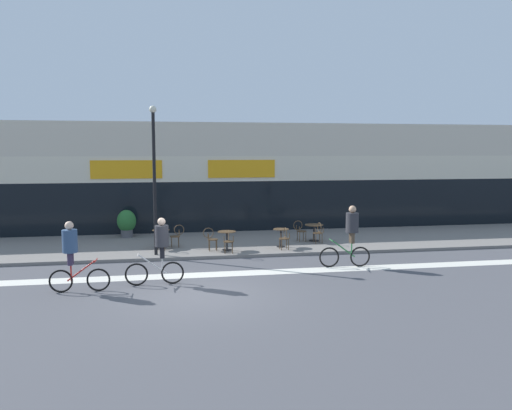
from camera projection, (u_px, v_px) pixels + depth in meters
ground_plane at (198, 295)px, 13.83m from camera, size 120.00×120.00×0.00m
sidewalk_slab at (188, 244)px, 20.92m from camera, size 40.00×5.50×0.12m
storefront_facade at (184, 177)px, 25.26m from camera, size 40.00×4.06×5.31m
bike_lane_stripe at (194, 275)px, 15.98m from camera, size 36.00×0.70×0.01m
bistro_table_0 at (161, 235)px, 19.90m from camera, size 0.67×0.67×0.72m
bistro_table_1 at (227, 237)px, 19.37m from camera, size 0.71×0.71×0.74m
bistro_table_2 at (281, 234)px, 20.03m from camera, size 0.63×0.63×0.73m
bistro_table_3 at (314, 229)px, 21.37m from camera, size 0.79×0.79×0.71m
cafe_chair_0_near at (161, 237)px, 19.29m from camera, size 0.41×0.58×0.90m
cafe_chair_0_side at (177, 234)px, 20.01m from camera, size 0.58×0.41×0.90m
cafe_chair_1_near at (229, 240)px, 18.76m from camera, size 0.43×0.59×0.90m
cafe_chair_1_side at (211, 237)px, 19.27m from camera, size 0.58×0.41×0.90m
cafe_chair_2_near at (285, 237)px, 19.42m from camera, size 0.42×0.58×0.90m
cafe_chair_3_near at (318, 231)px, 20.75m from camera, size 0.44×0.59×0.90m
cafe_chair_3_side at (300, 229)px, 21.25m from camera, size 0.59×0.44×0.90m
planter_pot at (127, 223)px, 22.27m from camera, size 0.84×0.84×1.23m
lamp_post at (154, 170)px, 18.23m from camera, size 0.26×0.26×5.48m
cyclist_0 at (72, 252)px, 13.96m from camera, size 1.68×0.48×2.02m
cyclist_1 at (160, 247)px, 14.77m from camera, size 1.73×0.48×2.01m
cyclist_2 at (350, 232)px, 17.02m from camera, size 1.78×0.54×2.12m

